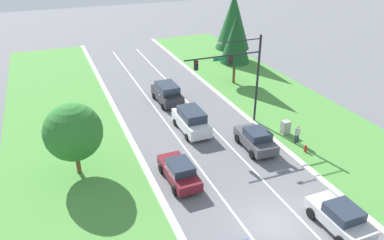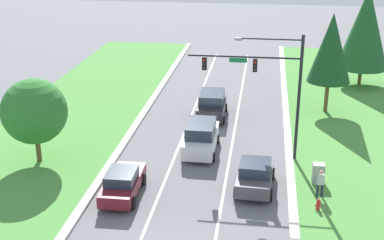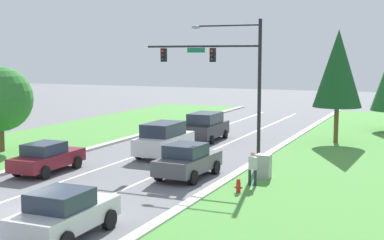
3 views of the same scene
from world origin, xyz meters
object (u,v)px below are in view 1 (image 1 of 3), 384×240
(traffic_signal_mast, at_px, (239,69))
(graphite_sedan, at_px, (256,139))
(fire_hydrant, at_px, (306,149))
(conifer_near_right_tree, at_px, (236,39))
(conifer_far_right_tree, at_px, (233,21))
(white_suv, at_px, (191,120))
(oak_near_left_tree, at_px, (73,132))
(pedestrian, at_px, (297,134))
(silver_sedan, at_px, (340,217))
(utility_cabinet, at_px, (285,128))
(charcoal_suv, at_px, (167,93))
(burgundy_sedan, at_px, (179,171))

(traffic_signal_mast, bearing_deg, graphite_sedan, -96.38)
(fire_hydrant, height_order, conifer_near_right_tree, conifer_near_right_tree)
(graphite_sedan, relative_size, conifer_far_right_tree, 0.49)
(white_suv, distance_m, oak_near_left_tree, 10.79)
(white_suv, bearing_deg, pedestrian, -36.43)
(silver_sedan, distance_m, utility_cabinet, 11.70)
(white_suv, height_order, fire_hydrant, white_suv)
(oak_near_left_tree, bearing_deg, graphite_sedan, -7.20)
(white_suv, height_order, oak_near_left_tree, oak_near_left_tree)
(utility_cabinet, relative_size, pedestrian, 0.76)
(graphite_sedan, bearing_deg, oak_near_left_tree, 175.59)
(silver_sedan, xyz_separation_m, utility_cabinet, (3.81, 11.06, -0.22))
(graphite_sedan, bearing_deg, charcoal_suv, 110.63)
(burgundy_sedan, height_order, fire_hydrant, burgundy_sedan)
(graphite_sedan, relative_size, silver_sedan, 1.06)
(silver_sedan, bearing_deg, conifer_near_right_tree, 76.78)
(traffic_signal_mast, distance_m, pedestrian, 7.35)
(fire_hydrant, relative_size, oak_near_left_tree, 0.13)
(traffic_signal_mast, xyz_separation_m, utility_cabinet, (3.17, -3.20, -4.77))
(traffic_signal_mast, relative_size, conifer_far_right_tree, 0.90)
(conifer_near_right_tree, relative_size, oak_near_left_tree, 1.45)
(utility_cabinet, height_order, oak_near_left_tree, oak_near_left_tree)
(oak_near_left_tree, bearing_deg, pedestrian, -7.65)
(fire_hydrant, bearing_deg, white_suv, 136.22)
(white_suv, distance_m, utility_cabinet, 8.25)
(traffic_signal_mast, distance_m, conifer_near_right_tree, 10.69)
(burgundy_sedan, height_order, oak_near_left_tree, oak_near_left_tree)
(burgundy_sedan, height_order, conifer_far_right_tree, conifer_far_right_tree)
(utility_cabinet, distance_m, pedestrian, 1.75)
(pedestrian, distance_m, conifer_near_right_tree, 15.22)
(traffic_signal_mast, height_order, graphite_sedan, traffic_signal_mast)
(white_suv, bearing_deg, conifer_near_right_tree, 45.17)
(pedestrian, xyz_separation_m, fire_hydrant, (-0.20, -1.47, -0.59))
(charcoal_suv, xyz_separation_m, conifer_far_right_tree, (12.77, 10.25, 4.39))
(graphite_sedan, distance_m, conifer_near_right_tree, 15.50)
(utility_cabinet, bearing_deg, traffic_signal_mast, 134.71)
(conifer_near_right_tree, bearing_deg, utility_cabinet, -97.13)
(utility_cabinet, bearing_deg, burgundy_sedan, -164.56)
(silver_sedan, xyz_separation_m, oak_near_left_tree, (-13.66, 11.68, 2.58))
(silver_sedan, relative_size, conifer_far_right_tree, 0.46)
(traffic_signal_mast, xyz_separation_m, conifer_near_right_tree, (4.77, 9.57, -0.12))
(utility_cabinet, bearing_deg, silver_sedan, -109.01)
(graphite_sedan, relative_size, pedestrian, 2.61)
(white_suv, distance_m, conifer_far_right_tree, 21.73)
(utility_cabinet, height_order, conifer_far_right_tree, conifer_far_right_tree)
(utility_cabinet, xyz_separation_m, conifer_far_right_tree, (5.40, 20.67, 4.78))
(pedestrian, relative_size, oak_near_left_tree, 0.31)
(silver_sedan, xyz_separation_m, conifer_far_right_tree, (9.21, 31.73, 4.56))
(white_suv, xyz_separation_m, silver_sedan, (3.58, -14.72, -0.20))
(conifer_near_right_tree, bearing_deg, graphite_sedan, -110.70)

